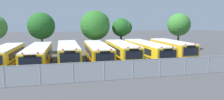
# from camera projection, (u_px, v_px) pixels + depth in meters

# --- Properties ---
(ground_plane) EXTENTS (160.00, 160.00, 0.00)m
(ground_plane) POSITION_uv_depth(u_px,v_px,m) (96.00, 63.00, 26.49)
(ground_plane) COLOR #424244
(school_bus_0) EXTENTS (2.67, 9.42, 2.56)m
(school_bus_0) POSITION_uv_depth(u_px,v_px,m) (6.00, 56.00, 23.76)
(school_bus_0) COLOR yellow
(school_bus_0) RESTS_ON ground_plane
(school_bus_1) EXTENTS (2.74, 11.63, 2.52)m
(school_bus_1) POSITION_uv_depth(u_px,v_px,m) (38.00, 55.00, 24.41)
(school_bus_1) COLOR yellow
(school_bus_1) RESTS_ON ground_plane
(school_bus_2) EXTENTS (2.61, 10.80, 2.69)m
(school_bus_2) POSITION_uv_depth(u_px,v_px,m) (68.00, 53.00, 25.43)
(school_bus_2) COLOR yellow
(school_bus_2) RESTS_ON ground_plane
(school_bus_3) EXTENTS (2.65, 11.35, 2.60)m
(school_bus_3) POSITION_uv_depth(u_px,v_px,m) (97.00, 52.00, 26.15)
(school_bus_3) COLOR #EAA80C
(school_bus_3) RESTS_ON ground_plane
(school_bus_4) EXTENTS (2.61, 10.43, 2.65)m
(school_bus_4) POSITION_uv_depth(u_px,v_px,m) (122.00, 51.00, 27.13)
(school_bus_4) COLOR yellow
(school_bus_4) RESTS_ON ground_plane
(school_bus_5) EXTENTS (2.86, 11.64, 2.62)m
(school_bus_5) POSITION_uv_depth(u_px,v_px,m) (146.00, 50.00, 27.98)
(school_bus_5) COLOR yellow
(school_bus_5) RESTS_ON ground_plane
(school_bus_6) EXTENTS (2.62, 9.28, 2.76)m
(school_bus_6) POSITION_uv_depth(u_px,v_px,m) (171.00, 49.00, 28.54)
(school_bus_6) COLOR yellow
(school_bus_6) RESTS_ON ground_plane
(tree_1) EXTENTS (4.45, 4.45, 6.85)m
(tree_1) POSITION_uv_depth(u_px,v_px,m) (41.00, 26.00, 33.24)
(tree_1) COLOR #4C3823
(tree_1) RESTS_ON ground_plane
(tree_2) EXTENTS (4.97, 4.97, 7.19)m
(tree_2) POSITION_uv_depth(u_px,v_px,m) (96.00, 25.00, 33.75)
(tree_2) COLOR #4C3823
(tree_2) RESTS_ON ground_plane
(tree_3) EXTENTS (3.52, 3.26, 5.94)m
(tree_3) POSITION_uv_depth(u_px,v_px,m) (122.00, 28.00, 35.49)
(tree_3) COLOR #4C3823
(tree_3) RESTS_ON ground_plane
(tree_4) EXTENTS (4.23, 4.23, 6.88)m
(tree_4) POSITION_uv_depth(u_px,v_px,m) (179.00, 24.00, 37.44)
(tree_4) COLOR #4C3823
(tree_4) RESTS_ON ground_plane
(chainlink_fence) EXTENTS (27.82, 0.07, 1.84)m
(chainlink_fence) POSITION_uv_depth(u_px,v_px,m) (104.00, 71.00, 18.28)
(chainlink_fence) COLOR #9EA0A3
(chainlink_fence) RESTS_ON ground_plane
(traffic_cone) EXTENTS (0.51, 0.51, 0.67)m
(traffic_cone) POSITION_uv_depth(u_px,v_px,m) (19.00, 78.00, 18.24)
(traffic_cone) COLOR #EA5914
(traffic_cone) RESTS_ON ground_plane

